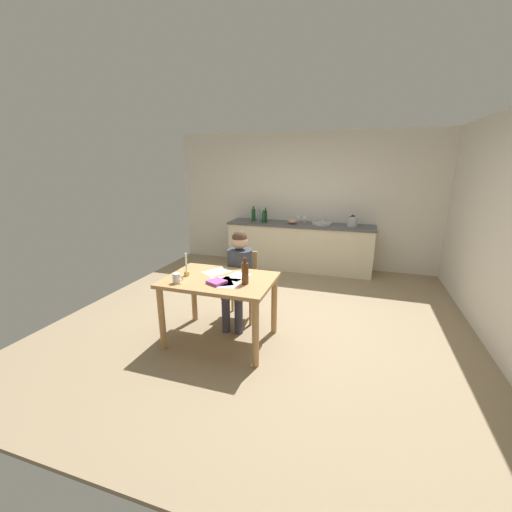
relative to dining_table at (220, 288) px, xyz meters
The scene contains 23 objects.
ground_plane 1.05m from the dining_table, 63.95° to the left, with size 5.20×5.20×0.04m, color #937F60.
wall_back 3.41m from the dining_table, 83.91° to the left, with size 5.20×0.12×2.60m, color silver.
kitchen_counter 2.99m from the dining_table, 83.18° to the left, with size 2.78×0.64×0.90m.
dining_table is the anchor object (origin of this frame).
chair_at_table 0.68m from the dining_table, 88.52° to the left, with size 0.44×0.44×0.88m.
person_seated 0.52m from the dining_table, 86.74° to the left, with size 0.36×0.61×1.19m.
coffee_mug 0.49m from the dining_table, 143.60° to the right, with size 0.12×0.08×0.11m.
candlestick 0.44m from the dining_table, behind, with size 0.06×0.06×0.26m.
book_magazine 0.21m from the dining_table, 75.63° to the right, with size 0.17×0.16×0.03m, color #A84BA1.
paper_letter 0.23m from the dining_table, 33.86° to the right, with size 0.21×0.30×0.00m, color white.
paper_bill 0.23m from the dining_table, 35.17° to the left, with size 0.21×0.30×0.00m, color white.
paper_envelope 0.26m from the dining_table, 122.63° to the left, with size 0.21×0.30×0.00m, color white.
paper_receipt 0.16m from the dining_table, 51.47° to the right, with size 0.21×0.30×0.00m, color white.
wine_bottle_on_table 0.41m from the dining_table, 12.37° to the right, with size 0.07×0.07×0.29m.
sink_unit 3.08m from the dining_table, 75.54° to the left, with size 0.36×0.36×0.24m.
bottle_oil 3.10m from the dining_table, 101.30° to the left, with size 0.08×0.08×0.29m.
bottle_vinegar 3.07m from the dining_table, 99.15° to the left, with size 0.07×0.07×0.28m.
bottle_wine_red 2.92m from the dining_table, 96.92° to the left, with size 0.07×0.07×0.24m.
bottle_sauce 2.94m from the dining_table, 96.20° to the left, with size 0.06×0.06×0.28m.
mixing_bowl 2.94m from the dining_table, 85.72° to the left, with size 0.18×0.18×0.08m, color tan.
stovetop_kettle 3.26m from the dining_table, 66.12° to the left, with size 0.18×0.18×0.22m.
wine_glass_near_sink 3.16m from the dining_table, 82.51° to the left, with size 0.07×0.07×0.15m.
wine_glass_by_kettle 3.15m from the dining_table, 84.68° to the left, with size 0.07×0.07×0.15m.
Camera 1 is at (1.06, -3.77, 1.97)m, focal length 22.37 mm.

